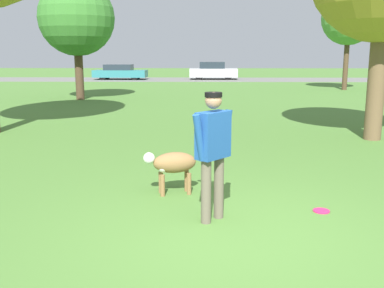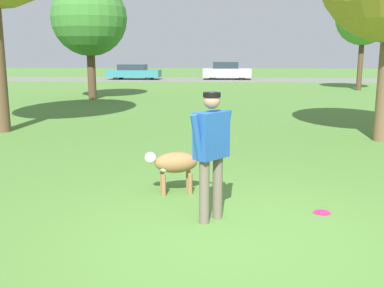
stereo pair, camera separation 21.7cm
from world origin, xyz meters
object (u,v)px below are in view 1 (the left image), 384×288
Objects in this scene: frisbee at (321,211)px; tree_far_right at (349,18)px; dog at (172,164)px; tree_far_left at (77,18)px; parked_car_silver at (213,71)px; parked_car_teal at (120,72)px; person at (213,145)px.

tree_far_right is (6.76, 20.92, 4.09)m from frisbee.
dog is at bearing 160.27° from frisbee.
tree_far_left is 1.40× the size of parked_car_silver.
dog is 2.28m from frisbee.
dog is 22.32m from tree_far_right.
parked_car_silver is at bearing 3.59° from parked_car_teal.
person is at bearing -69.18° from tree_far_left.
person is 1.36m from dog.
tree_far_left is (-5.85, 15.38, 2.70)m from person.
parked_car_teal is 7.59m from parked_car_silver.
person reaches higher than frisbee.
frisbee is 0.05× the size of parked_car_teal.
tree_far_left is 1.26× the size of parked_car_teal.
parked_car_teal is at bearing -178.03° from parked_car_silver.
person is 7.28× the size of frisbee.
tree_far_right is at bearing 22.66° from tree_far_left.
tree_far_right is 1.04× the size of tree_far_left.
tree_far_right is (8.27, 21.27, 3.10)m from person.
tree_far_left is at bearing 116.09° from frisbee.
frisbee is at bearing -63.91° from tree_far_left.
tree_far_left is (-7.36, 15.03, 3.69)m from frisbee.
parked_car_silver is at bearing -106.32° from dog.
person is 31.50m from parked_car_silver.
parked_car_silver reaches higher than parked_car_teal.
tree_far_right reaches higher than person.
parked_car_teal is (-6.25, 30.14, 0.13)m from dog.
person is 16.67m from tree_far_left.
parked_car_silver is (0.75, 31.49, -0.31)m from person.
dog reaches higher than frisbee.
frisbee is (1.51, 0.35, -0.99)m from person.
parked_car_teal is at bearing -92.08° from dog.
tree_far_right reaches higher than tree_far_left.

